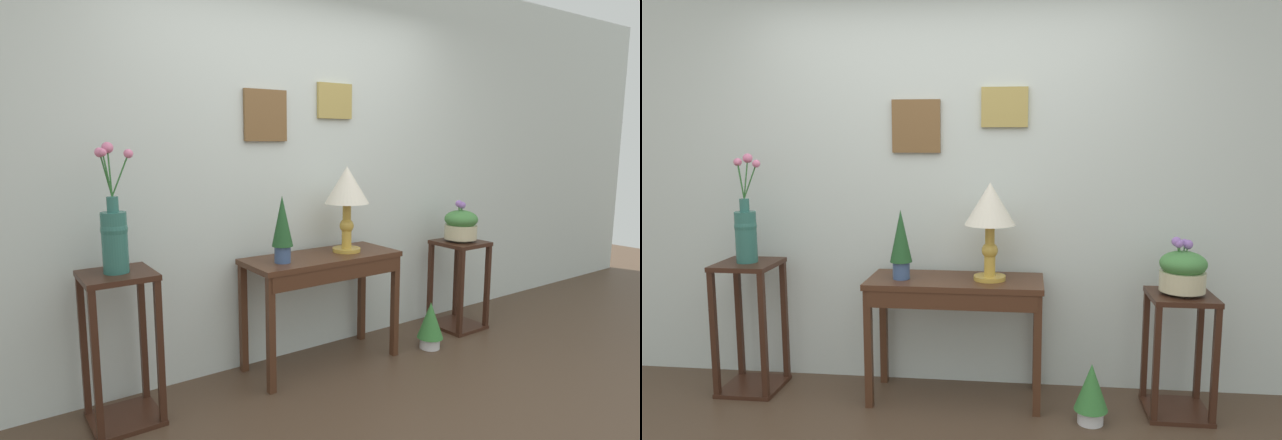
# 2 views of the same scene
# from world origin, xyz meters

# --- Properties ---
(back_wall_with_art) EXTENTS (9.00, 0.13, 2.80)m
(back_wall_with_art) POSITION_xyz_m (0.00, 1.53, 1.40)
(back_wall_with_art) COLOR silver
(back_wall_with_art) RESTS_ON ground
(console_table) EXTENTS (1.07, 0.44, 0.77)m
(console_table) POSITION_xyz_m (0.06, 1.20, 0.65)
(console_table) COLOR #472819
(console_table) RESTS_ON ground
(table_lamp) EXTENTS (0.31, 0.31, 0.59)m
(table_lamp) POSITION_xyz_m (0.27, 1.23, 1.19)
(table_lamp) COLOR gold
(table_lamp) RESTS_ON console_table
(potted_plant_on_console) EXTENTS (0.13, 0.13, 0.43)m
(potted_plant_on_console) POSITION_xyz_m (-0.26, 1.19, 1.00)
(potted_plant_on_console) COLOR #3D5684
(potted_plant_on_console) RESTS_ON console_table
(pedestal_stand_left) EXTENTS (0.36, 0.36, 0.84)m
(pedestal_stand_left) POSITION_xyz_m (-1.26, 1.21, 0.42)
(pedestal_stand_left) COLOR #381E14
(pedestal_stand_left) RESTS_ON ground
(flower_vase_tall_left) EXTENTS (0.18, 0.16, 0.68)m
(flower_vase_tall_left) POSITION_xyz_m (-1.26, 1.21, 1.06)
(flower_vase_tall_left) COLOR #2D665B
(flower_vase_tall_left) RESTS_ON pedestal_stand_left
(pedestal_stand_right) EXTENTS (0.36, 0.36, 0.73)m
(pedestal_stand_right) POSITION_xyz_m (1.39, 1.17, 0.36)
(pedestal_stand_right) COLOR #381E14
(pedestal_stand_right) RESTS_ON ground
(planter_bowl_wide_right) EXTENTS (0.26, 0.26, 0.34)m
(planter_bowl_wide_right) POSITION_xyz_m (1.39, 1.17, 0.86)
(planter_bowl_wide_right) COLOR beige
(planter_bowl_wide_right) RESTS_ON pedestal_stand_right
(potted_plant_floor) EXTENTS (0.19, 0.19, 0.36)m
(potted_plant_floor) POSITION_xyz_m (0.87, 0.98, 0.19)
(potted_plant_floor) COLOR silver
(potted_plant_floor) RESTS_ON ground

